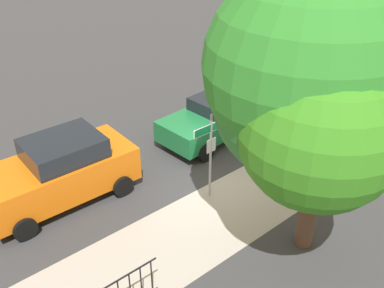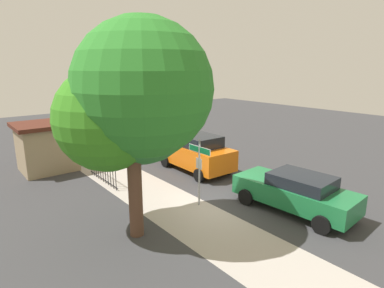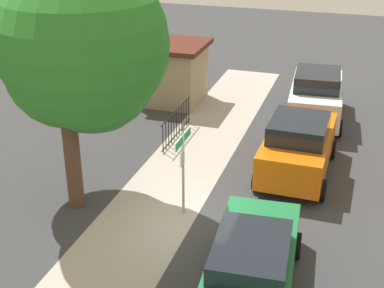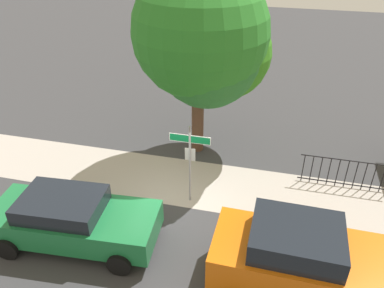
{
  "view_description": "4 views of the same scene",
  "coord_description": "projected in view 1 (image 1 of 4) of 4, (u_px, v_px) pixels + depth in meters",
  "views": [
    {
      "loc": [
        7.58,
        7.99,
        8.01
      ],
      "look_at": [
        0.8,
        -0.02,
        1.69
      ],
      "focal_mm": 40.94,
      "sensor_mm": 36.0,
      "label": 1
    },
    {
      "loc": [
        -8.49,
        7.96,
        5.41
      ],
      "look_at": [
        1.11,
        0.25,
        2.35
      ],
      "focal_mm": 29.81,
      "sensor_mm": 36.0,
      "label": 2
    },
    {
      "loc": [
        -11.74,
        -3.8,
        8.12
      ],
      "look_at": [
        0.41,
        0.13,
        2.2
      ],
      "focal_mm": 50.89,
      "sensor_mm": 36.0,
      "label": 3
    },
    {
      "loc": [
        2.83,
        -8.89,
        7.96
      ],
      "look_at": [
        0.43,
        0.83,
        1.84
      ],
      "focal_mm": 35.96,
      "sensor_mm": 36.0,
      "label": 4
    }
  ],
  "objects": [
    {
      "name": "car_green",
      "position": [
        219.0,
        115.0,
        15.72
      ],
      "size": [
        4.66,
        2.26,
        1.5
      ],
      "rotation": [
        0.0,
        0.0,
        0.07
      ],
      "color": "#1C6E3A",
      "rests_on": "ground_plane"
    },
    {
      "name": "car_orange",
      "position": [
        60.0,
        171.0,
        12.39
      ],
      "size": [
        4.33,
        2.18,
        1.93
      ],
      "rotation": [
        0.0,
        0.0,
        -0.02
      ],
      "color": "orange",
      "rests_on": "ground_plane"
    },
    {
      "name": "shade_tree",
      "position": [
        305.0,
        90.0,
        9.07
      ],
      "size": [
        4.45,
        4.79,
        6.89
      ],
      "color": "brown",
      "rests_on": "ground_plane"
    },
    {
      "name": "sidewalk_strip",
      "position": [
        190.0,
        233.0,
        11.59
      ],
      "size": [
        24.0,
        2.6,
        0.0
      ],
      "primitive_type": "cube",
      "color": "#ACA299",
      "rests_on": "ground_plane"
    },
    {
      "name": "ground_plane",
      "position": [
        212.0,
        182.0,
        13.55
      ],
      "size": [
        60.0,
        60.0,
        0.0
      ],
      "primitive_type": "plane",
      "color": "#38383A"
    },
    {
      "name": "street_sign",
      "position": [
        211.0,
        143.0,
        12.1
      ],
      "size": [
        1.24,
        0.07,
        2.69
      ],
      "color": "#9EA0A5",
      "rests_on": "ground_plane"
    }
  ]
}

